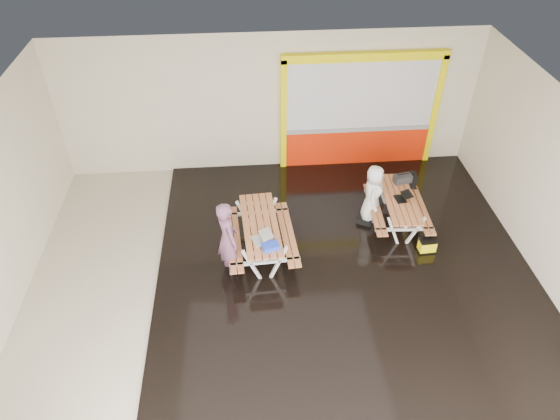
{
  "coord_description": "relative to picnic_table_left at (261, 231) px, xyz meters",
  "views": [
    {
      "loc": [
        -0.64,
        -6.97,
        7.37
      ],
      "look_at": [
        0.0,
        0.9,
        1.0
      ],
      "focal_mm": 32.41,
      "sensor_mm": 36.0,
      "label": 1
    }
  ],
  "objects": [
    {
      "name": "room",
      "position": [
        0.41,
        -0.74,
        1.14
      ],
      "size": [
        10.02,
        8.02,
        3.52
      ],
      "color": "beige",
      "rests_on": "ground"
    },
    {
      "name": "deck",
      "position": [
        1.66,
        -0.74,
        -0.59
      ],
      "size": [
        7.5,
        7.98,
        0.05
      ],
      "primitive_type": "cube",
      "color": "black",
      "rests_on": "room"
    },
    {
      "name": "kiosk",
      "position": [
        2.61,
        3.19,
        0.83
      ],
      "size": [
        3.88,
        0.16,
        3.0
      ],
      "color": "red",
      "rests_on": "room"
    },
    {
      "name": "picnic_table_left",
      "position": [
        0.0,
        0.0,
        0.0
      ],
      "size": [
        1.47,
        2.08,
        0.8
      ],
      "color": "#BB7346",
      "rests_on": "deck"
    },
    {
      "name": "picnic_table_right",
      "position": [
        3.05,
        0.69,
        -0.05
      ],
      "size": [
        1.32,
        1.88,
        0.73
      ],
      "color": "#BB7346",
      "rests_on": "deck"
    },
    {
      "name": "person_left",
      "position": [
        -0.65,
        -0.44,
        0.23
      ],
      "size": [
        0.62,
        0.73,
        1.7
      ],
      "primitive_type": "imported",
      "rotation": [
        0.0,
        0.0,
        1.98
      ],
      "color": "#6E445F",
      "rests_on": "deck"
    },
    {
      "name": "person_right",
      "position": [
        2.49,
        0.86,
        0.15
      ],
      "size": [
        0.57,
        0.75,
        1.36
      ],
      "primitive_type": "imported",
      "rotation": [
        0.0,
        0.0,
        1.34
      ],
      "color": "white",
      "rests_on": "deck"
    },
    {
      "name": "laptop_left",
      "position": [
        -0.0,
        -0.5,
        0.24
      ],
      "size": [
        0.45,
        0.43,
        0.16
      ],
      "color": "silver",
      "rests_on": "picnic_table_left"
    },
    {
      "name": "laptop_right",
      "position": [
        3.09,
        0.65,
        0.16
      ],
      "size": [
        0.37,
        0.33,
        0.14
      ],
      "color": "black",
      "rests_on": "picnic_table_right"
    },
    {
      "name": "blue_pouch",
      "position": [
        0.16,
        -0.73,
        0.23
      ],
      "size": [
        0.36,
        0.29,
        0.09
      ],
      "primitive_type": "cube",
      "rotation": [
        0.0,
        0.0,
        0.27
      ],
      "color": "blue",
      "rests_on": "picnic_table_left"
    },
    {
      "name": "toolbox",
      "position": [
        3.26,
        1.27,
        0.21
      ],
      "size": [
        0.43,
        0.27,
        0.23
      ],
      "color": "black",
      "rests_on": "picnic_table_right"
    },
    {
      "name": "backpack",
      "position": [
        3.52,
        1.41,
        0.06
      ],
      "size": [
        0.26,
        0.18,
        0.41
      ],
      "color": "black",
      "rests_on": "picnic_table_right"
    },
    {
      "name": "dark_case",
      "position": [
        2.36,
        0.74,
        -0.5
      ],
      "size": [
        0.4,
        0.36,
        0.12
      ],
      "primitive_type": "cube",
      "rotation": [
        0.0,
        0.0,
        -0.45
      ],
      "color": "black",
      "rests_on": "deck"
    },
    {
      "name": "fluke_bag",
      "position": [
        3.45,
        -0.28,
        -0.42
      ],
      "size": [
        0.37,
        0.25,
        0.3
      ],
      "color": "black",
      "rests_on": "deck"
    }
  ]
}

